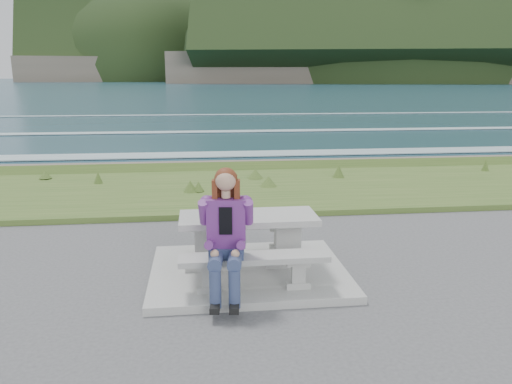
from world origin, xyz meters
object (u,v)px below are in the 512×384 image
bench_landward (254,263)px  seated_woman (226,252)px  picnic_table (248,227)px  bench_seaward (244,228)px

bench_landward → seated_woman: size_ratio=1.19×
picnic_table → bench_landward: picnic_table is taller
picnic_table → bench_landward: (0.00, -0.70, -0.23)m
picnic_table → seated_woman: bearing=-112.2°
bench_landward → seated_woman: 0.43m
picnic_table → seated_woman: seated_woman is taller
bench_seaward → seated_woman: size_ratio=1.19×
bench_landward → bench_seaward: size_ratio=1.00×
bench_landward → seated_woman: seated_woman is taller
picnic_table → bench_landward: size_ratio=1.00×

